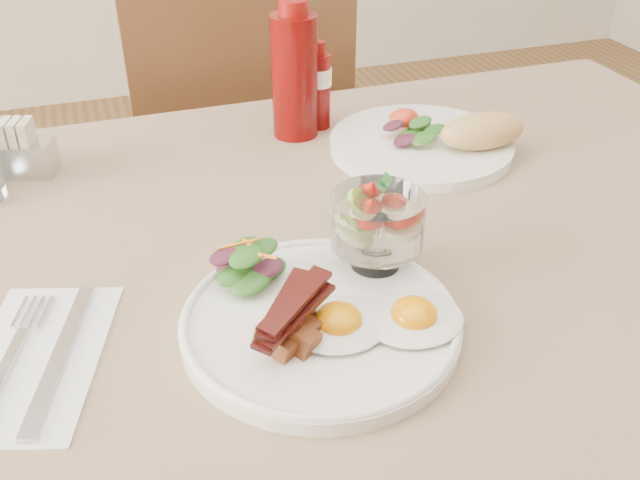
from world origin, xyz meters
TOP-DOWN VIEW (x-y plane):
  - table at (0.00, 0.00)m, footprint 1.33×0.88m
  - chair_far at (0.00, 0.66)m, footprint 0.42×0.42m
  - main_plate at (-0.10, -0.16)m, footprint 0.28×0.28m
  - fried_eggs at (-0.05, -0.19)m, footprint 0.20×0.14m
  - bacon_potato_pile at (-0.13, -0.19)m, footprint 0.10×0.09m
  - side_salad at (-0.15, -0.08)m, footprint 0.09×0.09m
  - fruit_cup at (-0.01, -0.09)m, footprint 0.10×0.10m
  - second_plate at (0.19, 0.17)m, footprint 0.28×0.27m
  - ketchup_bottle at (0.02, 0.29)m, footprint 0.09×0.09m
  - hot_sauce_bottle at (0.06, 0.31)m, footprint 0.04×0.04m
  - sugar_caddy at (-0.38, 0.29)m, footprint 0.10×0.07m
  - napkin_cutlery at (-0.37, -0.12)m, footprint 0.18×0.25m

SIDE VIEW (x-z plane):
  - chair_far at x=0.00m, z-range 0.06..0.99m
  - table at x=0.00m, z-range 0.29..1.04m
  - napkin_cutlery at x=-0.37m, z-range 0.75..0.76m
  - main_plate at x=-0.10m, z-range 0.75..0.77m
  - second_plate at x=0.19m, z-range 0.74..0.80m
  - fried_eggs at x=-0.05m, z-range 0.76..0.79m
  - sugar_caddy at x=-0.38m, z-range 0.75..0.82m
  - side_salad at x=-0.15m, z-range 0.77..0.81m
  - bacon_potato_pile at x=-0.13m, z-range 0.77..0.81m
  - hot_sauce_bottle at x=0.06m, z-range 0.75..0.89m
  - fruit_cup at x=-0.01m, z-range 0.77..0.87m
  - ketchup_bottle at x=0.02m, z-range 0.75..0.95m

